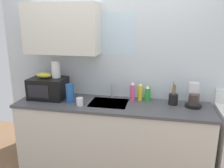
{
  "coord_description": "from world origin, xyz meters",
  "views": [
    {
      "loc": [
        0.54,
        -2.61,
        1.88
      ],
      "look_at": [
        0.0,
        0.0,
        1.15
      ],
      "focal_mm": 36.85,
      "sensor_mm": 36.0,
      "label": 1
    }
  ],
  "objects": [
    {
      "name": "dish_soap_bottle_yellow",
      "position": [
        0.33,
        0.2,
        1.01
      ],
      "size": [
        0.06,
        0.06,
        0.23
      ],
      "color": "yellow",
      "rests_on": "counter_unit"
    },
    {
      "name": "dish_soap_bottle_green",
      "position": [
        0.42,
        0.19,
        0.99
      ],
      "size": [
        0.07,
        0.07,
        0.2
      ],
      "color": "green",
      "rests_on": "counter_unit"
    },
    {
      "name": "kitchen_wall_assembly",
      "position": [
        -0.13,
        0.31,
        1.36
      ],
      "size": [
        3.17,
        0.42,
        2.5
      ],
      "color": "silver",
      "rests_on": "ground"
    },
    {
      "name": "microwave",
      "position": [
        -0.86,
        0.05,
        1.04
      ],
      "size": [
        0.46,
        0.35,
        0.27
      ],
      "color": "black",
      "rests_on": "counter_unit"
    },
    {
      "name": "dish_soap_bottle_pink",
      "position": [
        0.23,
        0.15,
        1.02
      ],
      "size": [
        0.06,
        0.06,
        0.25
      ],
      "color": "#E55999",
      "rests_on": "counter_unit"
    },
    {
      "name": "mug_white",
      "position": [
        -0.37,
        -0.14,
        0.95
      ],
      "size": [
        0.08,
        0.08,
        0.09
      ],
      "primitive_type": "cylinder",
      "color": "white",
      "rests_on": "counter_unit"
    },
    {
      "name": "sink_faucet",
      "position": [
        -0.05,
        0.24,
        0.99
      ],
      "size": [
        0.03,
        0.03,
        0.18
      ],
      "primitive_type": "cylinder",
      "color": "#B2B5BA",
      "rests_on": "counter_unit"
    },
    {
      "name": "cereal_canister",
      "position": [
        -0.52,
        -0.05,
        1.02
      ],
      "size": [
        0.1,
        0.1,
        0.23
      ],
      "primitive_type": "cylinder",
      "color": "#2659A5",
      "rests_on": "counter_unit"
    },
    {
      "name": "utensil_crock",
      "position": [
        0.73,
        0.12,
        0.97
      ],
      "size": [
        0.11,
        0.11,
        0.29
      ],
      "color": "black",
      "rests_on": "counter_unit"
    },
    {
      "name": "counter_unit",
      "position": [
        -0.0,
        0.0,
        0.46
      ],
      "size": [
        2.4,
        0.63,
        0.9
      ],
      "color": "silver",
      "rests_on": "ground"
    },
    {
      "name": "paper_towel_roll",
      "position": [
        -0.76,
        0.1,
        1.28
      ],
      "size": [
        0.11,
        0.11,
        0.22
      ],
      "primitive_type": "cylinder",
      "color": "white",
      "rests_on": "microwave"
    },
    {
      "name": "banana_bunch",
      "position": [
        -0.91,
        0.05,
        1.2
      ],
      "size": [
        0.2,
        0.11,
        0.07
      ],
      "primitive_type": "ellipsoid",
      "color": "gold",
      "rests_on": "microwave"
    },
    {
      "name": "coffee_maker",
      "position": [
        0.96,
        0.11,
        1.0
      ],
      "size": [
        0.19,
        0.21,
        0.28
      ],
      "color": "black",
      "rests_on": "counter_unit"
    }
  ]
}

